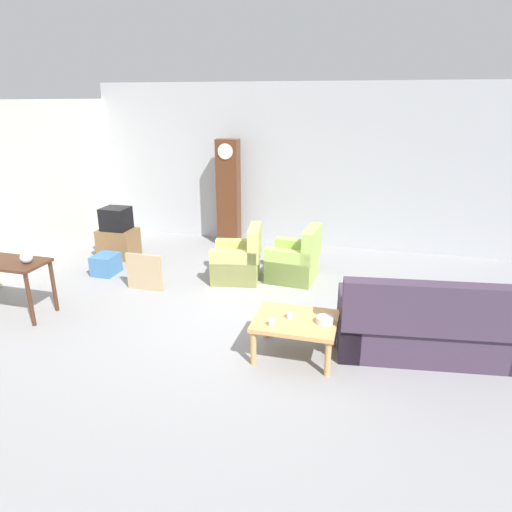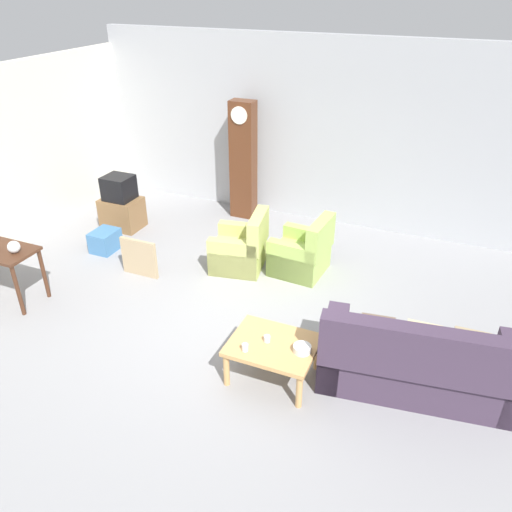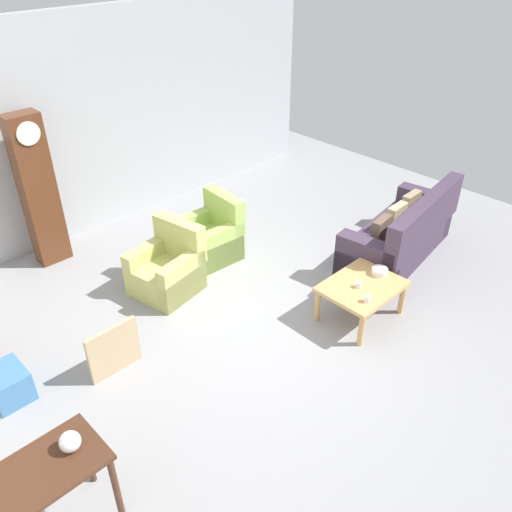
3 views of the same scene
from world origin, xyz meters
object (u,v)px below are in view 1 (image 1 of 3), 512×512
armchair_olive_far (295,262)px  bowl_white_stacked (325,320)px  tv_stand_cabinet (119,243)px  cup_blue_rimmed (290,315)px  cup_white_porcelain (272,323)px  armchair_olive_near (239,262)px  framed_picture_leaning (144,272)px  console_table_dark (2,268)px  coffee_table_wood (296,324)px  grandfather_clock (229,193)px  couch_floral (429,328)px  glass_dome_cloche (26,257)px  storage_box_blue (106,264)px  tv_crt (116,219)px

armchair_olive_far → bowl_white_stacked: size_ratio=4.67×
armchair_olive_far → tv_stand_cabinet: (-3.47, 0.23, -0.03)m
cup_blue_rimmed → bowl_white_stacked: (0.41, -0.01, 0.00)m
cup_white_porcelain → cup_blue_rimmed: cup_white_porcelain is taller
armchair_olive_near → cup_blue_rimmed: armchair_olive_near is taller
framed_picture_leaning → bowl_white_stacked: framed_picture_leaning is taller
armchair_olive_far → console_table_dark: size_ratio=0.71×
coffee_table_wood → console_table_dark: size_ratio=0.74×
armchair_olive_near → tv_stand_cabinet: (-2.56, 0.47, -0.03)m
armchair_olive_near → grandfather_clock: (-0.76, 1.78, 0.77)m
armchair_olive_near → bowl_white_stacked: bearing=-51.4°
couch_floral → glass_dome_cloche: size_ratio=13.30×
tv_stand_cabinet → storage_box_blue: tv_stand_cabinet is taller
coffee_table_wood → cup_white_porcelain: bearing=-135.2°
framed_picture_leaning → storage_box_blue: (-0.99, 0.44, -0.12)m
armchair_olive_far → cup_white_porcelain: (0.20, -2.57, 0.21)m
console_table_dark → glass_dome_cloche: size_ratio=7.86×
armchair_olive_near → cup_blue_rimmed: (1.28, -2.10, 0.21)m
armchair_olive_near → grandfather_clock: grandfather_clock is taller
bowl_white_stacked → cup_white_porcelain: bearing=-158.6°
couch_floral → tv_stand_cabinet: size_ratio=3.23×
armchair_olive_far → console_table_dark: (-3.71, -2.30, 0.37)m
console_table_dark → armchair_olive_far: bearing=31.8°
storage_box_blue → armchair_olive_far: bearing=10.8°
cup_white_porcelain → framed_picture_leaning: bearing=148.0°
bowl_white_stacked → framed_picture_leaning: bearing=156.7°
framed_picture_leaning → cup_blue_rimmed: 2.90m
coffee_table_wood → cup_blue_rimmed: (-0.07, 0.00, 0.11)m
tv_crt → cup_white_porcelain: 4.62m
tv_crt → bowl_white_stacked: tv_crt is taller
tv_stand_cabinet → bowl_white_stacked: same height
coffee_table_wood → bowl_white_stacked: bearing=-1.4°
grandfather_clock → storage_box_blue: 2.80m
coffee_table_wood → cup_blue_rimmed: bearing=177.4°
couch_floral → cup_blue_rimmed: bearing=-165.6°
framed_picture_leaning → bowl_white_stacked: 3.28m
bowl_white_stacked → tv_crt: bearing=148.7°
framed_picture_leaning → glass_dome_cloche: size_ratio=3.63×
armchair_olive_far → glass_dome_cloche: bearing=-144.9°
armchair_olive_near → cup_white_porcelain: bearing=-64.5°
grandfather_clock → bowl_white_stacked: (2.44, -3.89, -0.57)m
glass_dome_cloche → bowl_white_stacked: (4.04, -0.05, -0.37)m
couch_floral → storage_box_blue: couch_floral is taller
framed_picture_leaning → cup_white_porcelain: size_ratio=7.13×
tv_stand_cabinet → tv_crt: 0.48m
framed_picture_leaning → glass_dome_cloche: glass_dome_cloche is taller
couch_floral → bowl_white_stacked: (-1.18, -0.42, 0.16)m
cup_white_porcelain → bowl_white_stacked: size_ratio=0.43×
glass_dome_cloche → console_table_dark: bearing=-179.0°
console_table_dark → cup_blue_rimmed: size_ratio=17.70×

